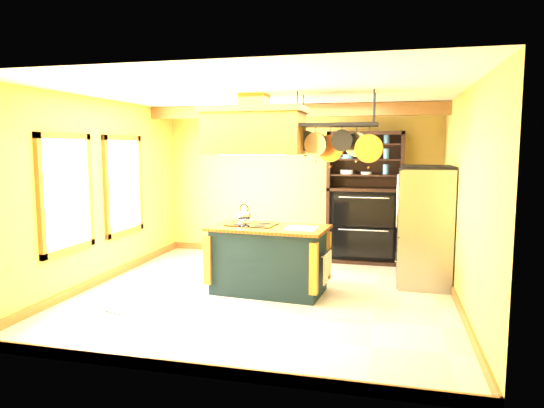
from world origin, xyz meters
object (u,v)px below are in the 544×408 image
at_px(hutch, 365,212).
at_px(refrigerator, 424,229).
at_px(range_hood, 254,129).
at_px(kitchen_island, 269,259).
at_px(pot_rack, 337,135).

bearing_deg(hutch, refrigerator, -54.73).
xyz_separation_m(range_hood, hutch, (1.37, 2.18, -1.36)).
bearing_deg(kitchen_island, range_hood, -174.99).
xyz_separation_m(range_hood, pot_rack, (1.11, -0.00, -0.08)).
bearing_deg(range_hood, hutch, 57.74).
relative_size(range_hood, pot_rack, 1.19).
bearing_deg(refrigerator, range_hood, -158.88).
bearing_deg(refrigerator, kitchen_island, -157.10).
relative_size(kitchen_island, pot_rack, 1.43).
height_order(kitchen_island, range_hood, range_hood).
xyz_separation_m(kitchen_island, pot_rack, (0.92, -0.00, 1.68)).
height_order(range_hood, refrigerator, range_hood).
xyz_separation_m(pot_rack, refrigerator, (1.17, 0.88, -1.33)).
bearing_deg(refrigerator, hutch, 125.27).
bearing_deg(hutch, range_hood, -122.26).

